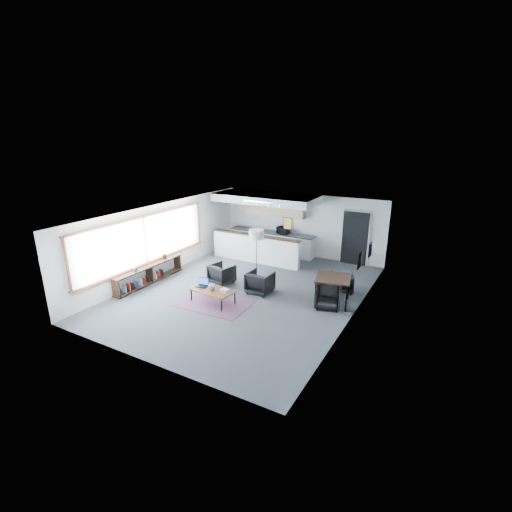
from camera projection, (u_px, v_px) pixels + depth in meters
The scene contains 21 objects.
room at pixel (246, 254), 11.75m from camera, with size 7.02×9.02×2.62m.
window at pixel (145, 241), 12.57m from camera, with size 0.10×5.95×1.66m.
console at pixel (148, 274), 12.73m from camera, with size 0.35×3.00×0.80m.
kitchenette at pixel (267, 224), 15.36m from camera, with size 4.20×1.96×2.60m.
doorway at pixel (355, 238), 14.42m from camera, with size 1.10×0.12×2.15m.
track_light at pixel (263, 203), 13.46m from camera, with size 1.60×0.07×0.15m.
wall_art_lower at pixel (359, 260), 10.39m from camera, with size 0.03×0.38×0.48m.
wall_art_upper at pixel (370, 250), 11.49m from camera, with size 0.03×0.34×0.44m.
kilim_rug at pixel (213, 302), 11.36m from camera, with size 2.31×1.64×0.01m.
coffee_table at pixel (213, 291), 11.24m from camera, with size 1.40×0.87×0.43m.
laptop at pixel (203, 284), 11.48m from camera, with size 0.38×0.33×0.25m.
ceramic_pot at pixel (212, 287), 11.15m from camera, with size 0.22×0.22×0.22m.
book_stack at pixel (225, 290), 11.06m from camera, with size 0.32×0.27×0.09m.
coaster at pixel (210, 293), 10.95m from camera, with size 0.14×0.14×0.01m.
armchair_left at pixel (222, 273), 12.72m from camera, with size 0.73×0.68×0.75m, color black.
armchair_right at pixel (260, 281), 11.97m from camera, with size 0.76×0.71×0.78m, color black.
floor_lamp at pixel (256, 236), 12.82m from camera, with size 0.57×0.57×1.79m.
dining_table at pixel (333, 280), 11.08m from camera, with size 1.19×1.19×0.85m.
dining_chair_near at pixel (328, 297), 10.96m from camera, with size 0.62×0.58×0.63m, color black.
dining_chair_far at pixel (342, 283), 12.07m from camera, with size 0.58×0.54×0.60m, color black.
microwave at pixel (283, 229), 15.56m from camera, with size 0.50×0.28×0.34m, color black.
Camera 1 is at (5.75, -9.59, 4.93)m, focal length 26.00 mm.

